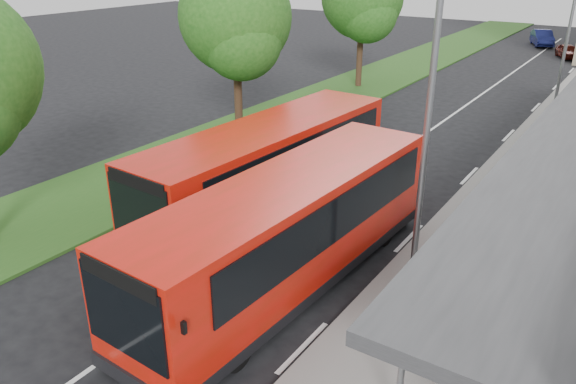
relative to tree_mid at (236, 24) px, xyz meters
name	(u,v)px	position (x,y,z in m)	size (l,w,h in m)	color
ground	(239,264)	(7.01, -9.05, -4.98)	(120.00, 120.00, 0.00)	black
grass_verge	(351,89)	(0.01, 10.95, -4.93)	(5.00, 80.00, 0.10)	#224F19
lane_centre_line	(432,129)	(7.01, 5.95, -4.98)	(0.12, 70.00, 0.01)	silver
kerb_dashes	(523,120)	(10.31, 9.95, -4.98)	(0.12, 56.00, 0.01)	silver
tree_mid	(236,24)	(0.00, 0.00, 0.00)	(4.80, 4.80, 7.72)	#352015
tree_far	(362,2)	(0.00, 12.00, 0.05)	(4.85, 4.85, 7.80)	#352015
lamp_post_near	(426,101)	(11.13, -7.05, -0.26)	(1.44, 0.28, 8.00)	gray
lamp_post_far	(569,18)	(11.13, 12.95, -0.26)	(1.44, 0.28, 8.00)	gray
bus_main	(289,231)	(8.63, -9.02, -3.50)	(3.11, 10.35, 2.90)	red
bus_second	(268,168)	(5.72, -5.80, -3.48)	(3.26, 10.50, 2.93)	red
litter_bin	(520,166)	(11.98, 1.35, -4.35)	(0.53, 0.53, 0.96)	#311F14
bollard	(546,122)	(11.63, 7.94, -4.35)	(0.15, 0.15, 0.96)	yellow
car_near	(568,51)	(9.18, 30.03, -4.45)	(1.26, 3.14, 1.07)	#4E120B
car_far	(542,38)	(6.25, 35.41, -4.31)	(1.43, 4.10, 1.35)	navy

